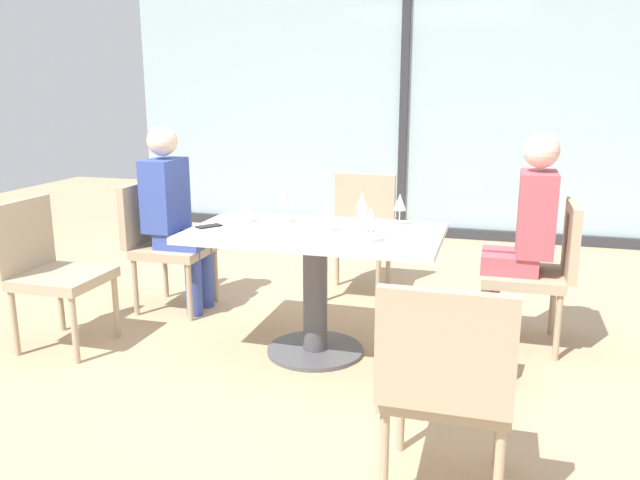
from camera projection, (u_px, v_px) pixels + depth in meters
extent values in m
plane|color=tan|center=(315.00, 352.00, 3.71)|extent=(12.00, 12.00, 0.00)
cube|color=#9CB7BC|center=(404.00, 103.00, 6.39)|extent=(5.84, 0.03, 2.70)
cube|color=#2D2D33|center=(404.00, 103.00, 6.36)|extent=(0.08, 0.06, 2.70)
cube|color=#2D2D33|center=(400.00, 229.00, 6.66)|extent=(5.84, 0.10, 0.10)
cube|color=silver|center=(315.00, 233.00, 3.54)|extent=(1.40, 0.80, 0.04)
cylinder|color=#4C4C51|center=(315.00, 295.00, 3.63)|extent=(0.14, 0.14, 0.69)
cylinder|color=#4C4C51|center=(315.00, 350.00, 3.71)|extent=(0.56, 0.56, 0.02)
cube|color=tan|center=(522.00, 276.00, 3.74)|extent=(0.46, 0.46, 0.06)
cube|color=tan|center=(571.00, 239.00, 3.62)|extent=(0.05, 0.46, 0.42)
cylinder|color=tan|center=(486.00, 299.00, 4.04)|extent=(0.04, 0.04, 0.39)
cylinder|color=tan|center=(484.00, 321.00, 3.66)|extent=(0.04, 0.04, 0.39)
cylinder|color=tan|center=(553.00, 305.00, 3.93)|extent=(0.04, 0.04, 0.39)
cylinder|color=tan|center=(558.00, 328.00, 3.56)|extent=(0.04, 0.04, 0.39)
cube|color=tan|center=(175.00, 250.00, 4.35)|extent=(0.46, 0.46, 0.06)
cube|color=tan|center=(140.00, 214.00, 4.36)|extent=(0.05, 0.46, 0.42)
cylinder|color=tan|center=(189.00, 293.00, 4.16)|extent=(0.04, 0.04, 0.39)
cylinder|color=tan|center=(215.00, 276.00, 4.54)|extent=(0.04, 0.04, 0.39)
cylinder|color=tan|center=(135.00, 287.00, 4.27)|extent=(0.04, 0.04, 0.39)
cylinder|color=tan|center=(165.00, 271.00, 4.64)|extent=(0.04, 0.04, 0.39)
cube|color=tan|center=(448.00, 386.00, 2.38)|extent=(0.46, 0.46, 0.06)
cube|color=tan|center=(445.00, 352.00, 2.09)|extent=(0.46, 0.05, 0.42)
cylinder|color=tan|center=(500.00, 421.00, 2.56)|extent=(0.04, 0.04, 0.39)
cylinder|color=tan|center=(401.00, 408.00, 2.67)|extent=(0.04, 0.04, 0.39)
cylinder|color=tan|center=(498.00, 478.00, 2.19)|extent=(0.04, 0.04, 0.39)
cylinder|color=tan|center=(384.00, 460.00, 2.30)|extent=(0.04, 0.04, 0.39)
cube|color=tan|center=(357.00, 240.00, 4.63)|extent=(0.46, 0.46, 0.06)
cube|color=tan|center=(365.00, 202.00, 4.80)|extent=(0.46, 0.05, 0.42)
cylinder|color=tan|center=(323.00, 275.00, 4.54)|extent=(0.04, 0.04, 0.39)
cylinder|color=tan|center=(378.00, 280.00, 4.44)|extent=(0.04, 0.04, 0.39)
cylinder|color=tan|center=(337.00, 261.00, 4.92)|extent=(0.04, 0.04, 0.39)
cylinder|color=tan|center=(388.00, 265.00, 4.81)|extent=(0.04, 0.04, 0.39)
cube|color=tan|center=(63.00, 278.00, 3.71)|extent=(0.46, 0.46, 0.06)
cube|color=tan|center=(23.00, 236.00, 3.72)|extent=(0.05, 0.46, 0.42)
cylinder|color=tan|center=(75.00, 330.00, 3.52)|extent=(0.04, 0.04, 0.39)
cylinder|color=tan|center=(116.00, 307.00, 3.89)|extent=(0.04, 0.04, 0.39)
cylinder|color=tan|center=(14.00, 323.00, 3.62)|extent=(0.04, 0.04, 0.39)
cylinder|color=tan|center=(60.00, 301.00, 4.00)|extent=(0.04, 0.04, 0.39)
cylinder|color=#B24C56|center=(490.00, 300.00, 3.92)|extent=(0.11, 0.11, 0.45)
cube|color=#B24C56|center=(509.00, 258.00, 3.83)|extent=(0.32, 0.13, 0.11)
cylinder|color=#B24C56|center=(489.00, 310.00, 3.75)|extent=(0.11, 0.11, 0.45)
cube|color=#B24C56|center=(509.00, 265.00, 3.66)|extent=(0.32, 0.13, 0.11)
cube|color=#B24C56|center=(536.00, 214.00, 3.64)|extent=(0.20, 0.34, 0.48)
sphere|color=beige|center=(542.00, 150.00, 3.56)|extent=(0.20, 0.20, 0.20)
cylinder|color=#384C9E|center=(194.00, 283.00, 4.26)|extent=(0.11, 0.11, 0.45)
cube|color=#384C9E|center=(178.00, 242.00, 4.22)|extent=(0.32, 0.13, 0.11)
cylinder|color=#384C9E|center=(205.00, 276.00, 4.43)|extent=(0.11, 0.11, 0.45)
cube|color=#384C9E|center=(191.00, 236.00, 4.39)|extent=(0.32, 0.13, 0.11)
cube|color=#384C9E|center=(165.00, 195.00, 4.27)|extent=(0.20, 0.34, 0.48)
sphere|color=beige|center=(162.00, 141.00, 4.19)|extent=(0.20, 0.20, 0.20)
cylinder|color=silver|center=(399.00, 225.00, 3.66)|extent=(0.06, 0.06, 0.00)
cylinder|color=silver|center=(399.00, 217.00, 3.65)|extent=(0.01, 0.01, 0.08)
cone|color=silver|center=(400.00, 202.00, 3.63)|extent=(0.07, 0.07, 0.09)
cylinder|color=silver|center=(327.00, 231.00, 3.49)|extent=(0.06, 0.06, 0.00)
cylinder|color=silver|center=(327.00, 223.00, 3.48)|extent=(0.01, 0.01, 0.08)
cone|color=silver|center=(327.00, 207.00, 3.46)|extent=(0.07, 0.07, 0.09)
cylinder|color=silver|center=(362.00, 233.00, 3.47)|extent=(0.06, 0.06, 0.00)
cylinder|color=silver|center=(362.00, 225.00, 3.46)|extent=(0.01, 0.01, 0.08)
cone|color=silver|center=(363.00, 208.00, 3.43)|extent=(0.07, 0.07, 0.09)
cylinder|color=silver|center=(283.00, 222.00, 3.73)|extent=(0.06, 0.06, 0.00)
cylinder|color=silver|center=(283.00, 215.00, 3.72)|extent=(0.01, 0.01, 0.08)
cone|color=silver|center=(283.00, 200.00, 3.69)|extent=(0.07, 0.07, 0.09)
cylinder|color=silver|center=(362.00, 223.00, 3.71)|extent=(0.06, 0.06, 0.00)
cylinder|color=silver|center=(362.00, 216.00, 3.70)|extent=(0.01, 0.01, 0.08)
cone|color=silver|center=(362.00, 200.00, 3.68)|extent=(0.07, 0.07, 0.09)
cylinder|color=silver|center=(370.00, 242.00, 3.26)|extent=(0.06, 0.06, 0.00)
cylinder|color=silver|center=(371.00, 234.00, 3.24)|extent=(0.01, 0.01, 0.08)
cone|color=silver|center=(371.00, 216.00, 3.22)|extent=(0.07, 0.07, 0.09)
cylinder|color=white|center=(246.00, 215.00, 3.74)|extent=(0.08, 0.08, 0.09)
cube|color=black|center=(209.00, 226.00, 3.62)|extent=(0.14, 0.16, 0.01)
cube|color=#232328|center=(479.00, 352.00, 3.36)|extent=(0.32, 0.20, 0.28)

